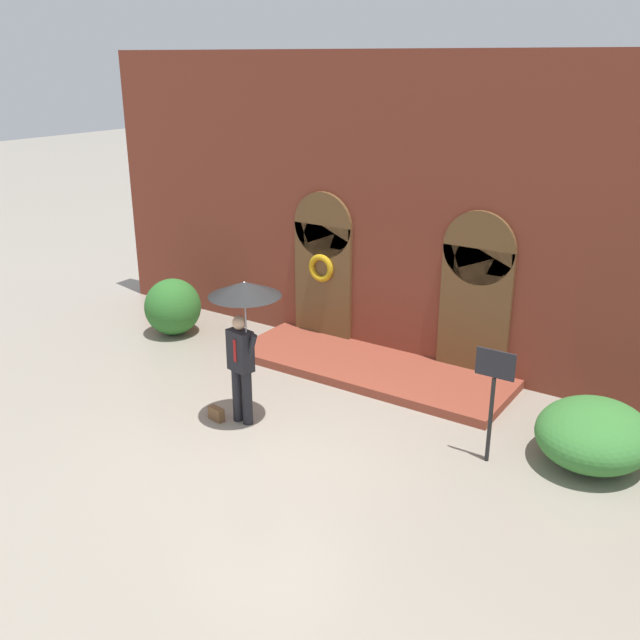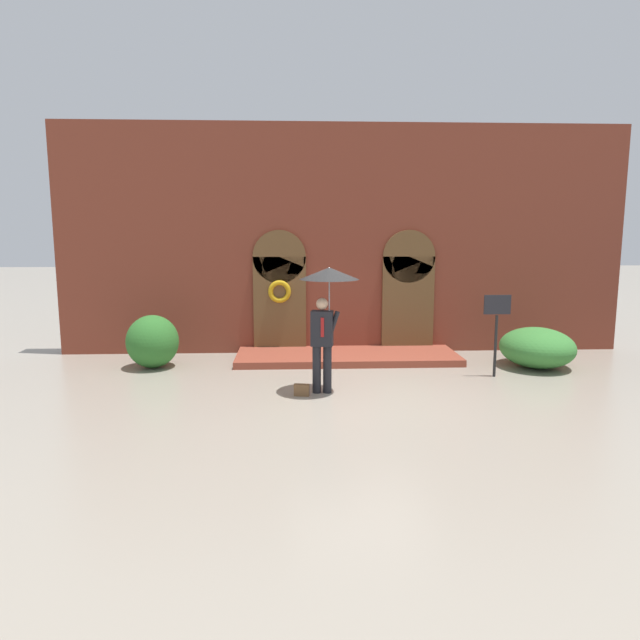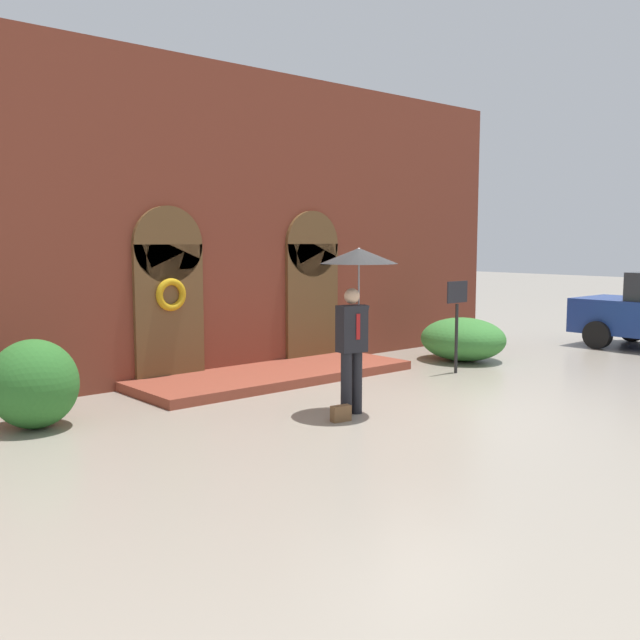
% 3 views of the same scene
% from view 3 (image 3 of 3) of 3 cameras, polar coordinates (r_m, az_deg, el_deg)
% --- Properties ---
extents(ground_plane, '(80.00, 80.00, 0.00)m').
position_cam_3_polar(ground_plane, '(10.56, 6.54, -7.16)').
color(ground_plane, gray).
extents(building_facade, '(14.00, 2.30, 5.60)m').
position_cam_3_polar(building_facade, '(13.43, -6.57, 7.25)').
color(building_facade, brown).
rests_on(building_facade, ground).
extents(person_with_umbrella, '(1.10, 1.10, 2.36)m').
position_cam_3_polar(person_with_umbrella, '(10.03, 2.98, 3.22)').
color(person_with_umbrella, black).
rests_on(person_with_umbrella, ground).
extents(handbag, '(0.30, 0.16, 0.22)m').
position_cam_3_polar(handbag, '(9.82, 1.68, -7.48)').
color(handbag, brown).
rests_on(handbag, ground).
extents(sign_post, '(0.56, 0.06, 1.72)m').
position_cam_3_polar(sign_post, '(13.44, 10.90, 0.70)').
color(sign_post, black).
rests_on(sign_post, ground).
extents(shrub_left, '(1.15, 1.18, 1.18)m').
position_cam_3_polar(shrub_left, '(10.12, -21.92, -4.76)').
color(shrub_left, '#2D6B28').
rests_on(shrub_left, ground).
extents(shrub_right, '(1.61, 1.81, 0.88)m').
position_cam_3_polar(shrub_right, '(14.99, 11.37, -1.51)').
color(shrub_right, '#387A33').
rests_on(shrub_right, ground).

